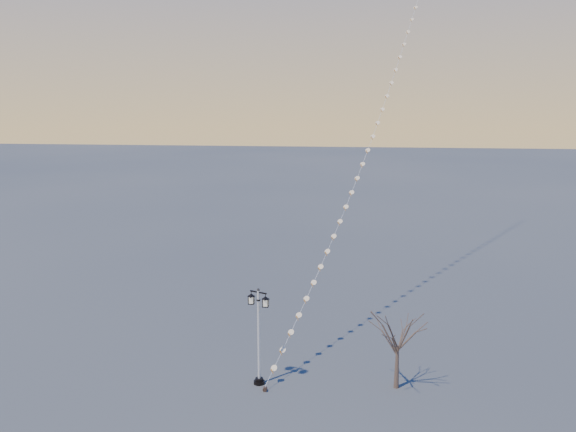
# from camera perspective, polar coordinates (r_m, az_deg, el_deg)

# --- Properties ---
(ground) EXTENTS (300.00, 300.00, 0.00)m
(ground) POSITION_cam_1_polar(r_m,az_deg,el_deg) (30.86, -0.22, -16.87)
(ground) COLOR #464847
(ground) RESTS_ON ground
(street_lamp) EXTENTS (1.22, 0.79, 5.08)m
(street_lamp) POSITION_cam_1_polar(r_m,az_deg,el_deg) (31.45, -2.74, -10.68)
(street_lamp) COLOR black
(street_lamp) RESTS_ON ground
(bare_tree) EXTENTS (2.48, 2.48, 4.11)m
(bare_tree) POSITION_cam_1_polar(r_m,az_deg,el_deg) (31.49, 10.17, -10.75)
(bare_tree) COLOR brown
(bare_tree) RESTS_ON ground
(kite_train) EXTENTS (12.26, 33.16, 31.23)m
(kite_train) POSITION_cam_1_polar(r_m,az_deg,el_deg) (44.36, 8.63, 12.35)
(kite_train) COLOR #312118
(kite_train) RESTS_ON ground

